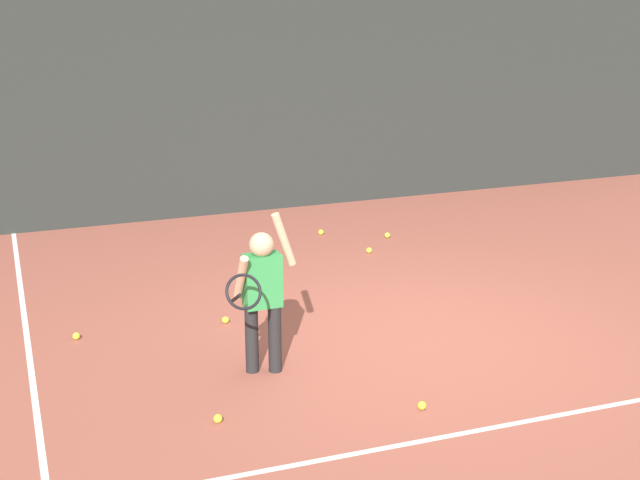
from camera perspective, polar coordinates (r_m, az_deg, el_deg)
ground_plane at (r=8.44m, az=5.94°, el=-5.94°), size 20.00×20.00×0.00m
court_line_baseline at (r=7.10m, az=11.91°, el=-11.04°), size 9.00×0.05×0.00m
court_line_sideline at (r=8.63m, az=-17.61°, el=-6.14°), size 0.05×9.00×0.00m
back_fence_windscreen at (r=12.07m, az=-3.15°, el=10.71°), size 12.49×0.08×3.81m
fence_post_1 at (r=11.64m, az=-18.01°, el=10.00°), size 0.09×0.09×3.96m
fence_post_2 at (r=12.12m, az=-3.23°, el=11.09°), size 0.09×0.09×3.96m
fence_post_3 at (r=13.29m, az=9.72°, el=11.46°), size 0.09×0.09×3.96m
tennis_player at (r=7.45m, az=-3.63°, el=-3.11°), size 0.70×0.59×1.35m
tennis_ball_0 at (r=10.62m, az=3.05°, el=-0.64°), size 0.07×0.07×0.07m
tennis_ball_1 at (r=11.27m, az=0.06°, el=0.49°), size 0.07×0.07×0.07m
tennis_ball_3 at (r=7.17m, az=6.32°, el=-10.13°), size 0.07×0.07×0.07m
tennis_ball_4 at (r=8.60m, az=-14.83°, el=-5.76°), size 0.07×0.07×0.07m
tennis_ball_5 at (r=6.99m, az=-6.33°, el=-10.91°), size 0.07×0.07×0.07m
tennis_ball_6 at (r=8.70m, az=-5.87°, el=-4.94°), size 0.07×0.07×0.07m
tennis_ball_7 at (r=11.19m, az=4.18°, el=0.30°), size 0.07×0.07×0.07m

